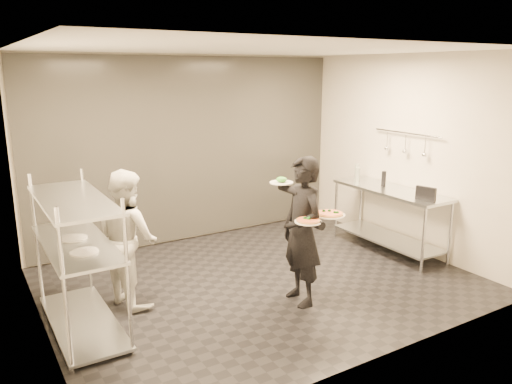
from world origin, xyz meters
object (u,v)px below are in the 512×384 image
prep_counter (389,209)px  waiter (302,231)px  pos_monitor (426,194)px  pass_rack (78,256)px  pizza_plate_far (330,214)px  salad_plate (281,181)px  bottle_dark (384,179)px  pizza_plate_near (308,221)px  bottle_clear (357,171)px  bottle_green (358,176)px  chef (128,238)px

prep_counter → waiter: bearing=-161.4°
waiter → pos_monitor: waiter is taller
pass_rack → pizza_plate_far: pass_rack is taller
salad_plate → pos_monitor: (2.04, -0.31, -0.35)m
pos_monitor → bottle_dark: bearing=66.0°
pass_rack → pizza_plate_near: pass_rack is taller
salad_plate → bottle_clear: bearing=28.2°
waiter → bottle_green: size_ratio=6.68×
prep_counter → pizza_plate_far: (-1.89, -0.93, 0.44)m
prep_counter → bottle_clear: bearing=83.9°
waiter → pizza_plate_near: (-0.11, -0.24, 0.20)m
bottle_green → prep_counter: bearing=-67.9°
bottle_dark → chef: bearing=178.1°
chef → pizza_plate_near: bearing=-141.0°
pizza_plate_far → bottle_clear: (1.97, 1.73, -0.03)m
waiter → bottle_clear: 2.64m
pizza_plate_near → salad_plate: bearing=87.5°
bottle_clear → salad_plate: bearing=-151.8°
pizza_plate_near → prep_counter: bearing=23.4°
bottle_green → bottle_clear: bearing=48.8°
pos_monitor → bottle_clear: 1.53m
pizza_plate_near → pos_monitor: (2.06, 0.22, -0.03)m
bottle_dark → bottle_clear: bearing=84.9°
prep_counter → pos_monitor: bearing=-99.5°
salad_plate → bottle_clear: size_ratio=1.15×
waiter → pizza_plate_far: size_ratio=5.08×
pizza_plate_near → bottle_dark: (2.21, 1.12, -0.01)m
salad_plate → bottle_clear: salad_plate is taller
pos_monitor → bottle_clear: (0.21, 1.52, 0.02)m
pos_monitor → bottle_clear: bearing=67.8°
prep_counter → waiter: (-2.08, -0.70, 0.21)m
bottle_green → pos_monitor: bearing=-86.4°
chef → bottle_clear: size_ratio=6.72×
chef → pizza_plate_near: (1.55, -1.24, 0.27)m
chef → pizza_plate_near: chef is taller
prep_counter → pos_monitor: pos_monitor is taller
pass_rack → bottle_clear: pass_rack is taller
pizza_plate_near → salad_plate: 0.63m
bottle_dark → pizza_plate_far: bearing=-150.0°
bottle_green → bottle_dark: bearing=-54.0°
pass_rack → bottle_green: pass_rack is taller
pizza_plate_near → bottle_green: bottle_green is taller
pos_monitor → pizza_plate_far: bearing=172.4°
chef → salad_plate: chef is taller
bottle_dark → pos_monitor: bearing=-99.5°
pizza_plate_far → salad_plate: salad_plate is taller
prep_counter → chef: bearing=175.5°
bottle_clear → bottle_dark: 0.63m
bottle_clear → pos_monitor: bearing=-97.7°
pos_monitor → bottle_dark: (0.15, 0.89, 0.02)m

